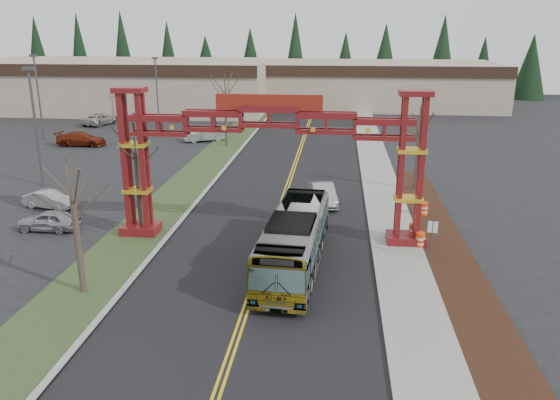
# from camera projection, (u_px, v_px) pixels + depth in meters

# --- Properties ---
(road) EXTENTS (12.00, 110.00, 0.02)m
(road) POSITION_uv_depth(u_px,v_px,m) (282.00, 203.00, 39.43)
(road) COLOR black
(road) RESTS_ON ground
(lane_line_left) EXTENTS (0.12, 100.00, 0.01)m
(lane_line_left) POSITION_uv_depth(u_px,v_px,m) (280.00, 203.00, 39.44)
(lane_line_left) COLOR gold
(lane_line_left) RESTS_ON road
(lane_line_right) EXTENTS (0.12, 100.00, 0.01)m
(lane_line_right) POSITION_uv_depth(u_px,v_px,m) (283.00, 203.00, 39.42)
(lane_line_right) COLOR gold
(lane_line_right) RESTS_ON road
(curb_right) EXTENTS (0.30, 110.00, 0.15)m
(curb_right) POSITION_uv_depth(u_px,v_px,m) (368.00, 205.00, 38.79)
(curb_right) COLOR #9F9F9A
(curb_right) RESTS_ON ground
(sidewalk_right) EXTENTS (2.60, 110.00, 0.14)m
(sidewalk_right) POSITION_uv_depth(u_px,v_px,m) (388.00, 206.00, 38.65)
(sidewalk_right) COLOR gray
(sidewalk_right) RESTS_ON ground
(landscape_strip) EXTENTS (2.60, 50.00, 0.12)m
(landscape_strip) POSITION_uv_depth(u_px,v_px,m) (476.00, 312.00, 24.15)
(landscape_strip) COLOR black
(landscape_strip) RESTS_ON ground
(grass_median) EXTENTS (4.00, 110.00, 0.08)m
(grass_median) POSITION_uv_depth(u_px,v_px,m) (174.00, 200.00, 40.23)
(grass_median) COLOR #2C4422
(grass_median) RESTS_ON ground
(curb_left) EXTENTS (0.30, 110.00, 0.15)m
(curb_left) POSITION_uv_depth(u_px,v_px,m) (199.00, 200.00, 40.03)
(curb_left) COLOR #9F9F9A
(curb_left) RESTS_ON ground
(gateway_arch) EXTENTS (18.20, 1.60, 8.90)m
(gateway_arch) POSITION_uv_depth(u_px,v_px,m) (269.00, 141.00, 31.01)
(gateway_arch) COLOR maroon
(gateway_arch) RESTS_ON ground
(retail_building_west) EXTENTS (46.00, 22.30, 7.50)m
(retail_building_west) POSITION_uv_depth(u_px,v_px,m) (123.00, 85.00, 85.91)
(retail_building_west) COLOR tan
(retail_building_west) RESTS_ON ground
(retail_building_east) EXTENTS (38.00, 20.30, 7.00)m
(retail_building_east) POSITION_uv_depth(u_px,v_px,m) (377.00, 84.00, 89.54)
(retail_building_east) COLOR tan
(retail_building_east) RESTS_ON ground
(conifer_treeline) EXTENTS (116.10, 5.60, 13.00)m
(conifer_treeline) POSITION_uv_depth(u_px,v_px,m) (320.00, 61.00, 101.06)
(conifer_treeline) COLOR black
(conifer_treeline) RESTS_ON ground
(transit_bus) EXTENTS (3.30, 11.18, 3.07)m
(transit_bus) POSITION_uv_depth(u_px,v_px,m) (294.00, 241.00, 28.36)
(transit_bus) COLOR #ABAEB3
(transit_bus) RESTS_ON ground
(silver_sedan) EXTENTS (2.32, 4.62, 1.45)m
(silver_sedan) POSITION_uv_depth(u_px,v_px,m) (323.00, 194.00, 39.13)
(silver_sedan) COLOR #A5A8AD
(silver_sedan) RESTS_ON ground
(parked_car_near_a) EXTENTS (3.81, 1.56, 1.29)m
(parked_car_near_a) POSITION_uv_depth(u_px,v_px,m) (49.00, 220.00, 34.00)
(parked_car_near_a) COLOR #9C9CA3
(parked_car_near_a) RESTS_ON ground
(parked_car_near_b) EXTENTS (3.87, 1.97, 1.22)m
(parked_car_near_b) POSITION_uv_depth(u_px,v_px,m) (50.00, 200.00, 38.32)
(parked_car_near_b) COLOR silver
(parked_car_near_b) RESTS_ON ground
(parked_car_mid_a) EXTENTS (5.26, 2.30, 1.50)m
(parked_car_mid_a) POSITION_uv_depth(u_px,v_px,m) (81.00, 139.00, 58.88)
(parked_car_mid_a) COLOR maroon
(parked_car_mid_a) RESTS_ON ground
(parked_car_far_a) EXTENTS (4.90, 3.31, 1.53)m
(parked_car_far_a) POSITION_uv_depth(u_px,v_px,m) (205.00, 135.00, 61.27)
(parked_car_far_a) COLOR #B4B6BC
(parked_car_far_a) RESTS_ON ground
(parked_car_far_b) EXTENTS (3.84, 5.97, 1.53)m
(parked_car_far_b) POSITION_uv_depth(u_px,v_px,m) (101.00, 119.00, 72.00)
(parked_car_far_b) COLOR #BEBEBE
(parked_car_far_b) RESTS_ON ground
(bare_tree_median_near) EXTENTS (3.02, 3.02, 6.75)m
(bare_tree_median_near) POSITION_uv_depth(u_px,v_px,m) (73.00, 198.00, 24.70)
(bare_tree_median_near) COLOR #382D26
(bare_tree_median_near) RESTS_ON ground
(bare_tree_median_mid) EXTENTS (2.89, 2.89, 6.86)m
(bare_tree_median_mid) POSITION_uv_depth(u_px,v_px,m) (136.00, 155.00, 32.29)
(bare_tree_median_mid) COLOR #382D26
(bare_tree_median_mid) RESTS_ON ground
(bare_tree_median_far) EXTENTS (2.96, 2.96, 7.64)m
(bare_tree_median_far) POSITION_uv_depth(u_px,v_px,m) (225.00, 93.00, 57.17)
(bare_tree_median_far) COLOR #382D26
(bare_tree_median_far) RESTS_ON ground
(bare_tree_right_far) EXTENTS (2.88, 2.88, 6.63)m
(bare_tree_right_far) POSITION_uv_depth(u_px,v_px,m) (419.00, 131.00, 41.32)
(bare_tree_right_far) COLOR #382D26
(bare_tree_right_far) RESTS_ON ground
(light_pole_near) EXTENTS (0.81, 0.40, 9.32)m
(light_pole_near) POSITION_uv_depth(u_px,v_px,m) (35.00, 119.00, 42.54)
(light_pole_near) COLOR #3F3F44
(light_pole_near) RESTS_ON ground
(light_pole_mid) EXTENTS (0.82, 0.41, 9.45)m
(light_pole_mid) POSITION_uv_depth(u_px,v_px,m) (38.00, 91.00, 60.75)
(light_pole_mid) COLOR #3F3F44
(light_pole_mid) RESTS_ON ground
(light_pole_far) EXTENTS (0.75, 0.38, 8.70)m
(light_pole_far) POSITION_uv_depth(u_px,v_px,m) (157.00, 86.00, 70.47)
(light_pole_far) COLOR #3F3F44
(light_pole_far) RESTS_ON ground
(street_sign) EXTENTS (0.52, 0.12, 2.29)m
(street_sign) POSITION_uv_depth(u_px,v_px,m) (432.00, 233.00, 29.11)
(street_sign) COLOR #3F3F44
(street_sign) RESTS_ON ground
(barrel_south) EXTENTS (0.52, 0.52, 0.97)m
(barrel_south) POSITION_uv_depth(u_px,v_px,m) (420.00, 241.00, 31.19)
(barrel_south) COLOR #F7460D
(barrel_south) RESTS_ON ground
(barrel_mid) EXTENTS (0.57, 0.57, 1.06)m
(barrel_mid) POSITION_uv_depth(u_px,v_px,m) (413.00, 232.00, 32.36)
(barrel_mid) COLOR #F7460D
(barrel_mid) RESTS_ON ground
(barrel_north) EXTENTS (0.55, 0.55, 1.02)m
(barrel_north) POSITION_uv_depth(u_px,v_px,m) (423.00, 209.00, 36.52)
(barrel_north) COLOR #F7460D
(barrel_north) RESTS_ON ground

